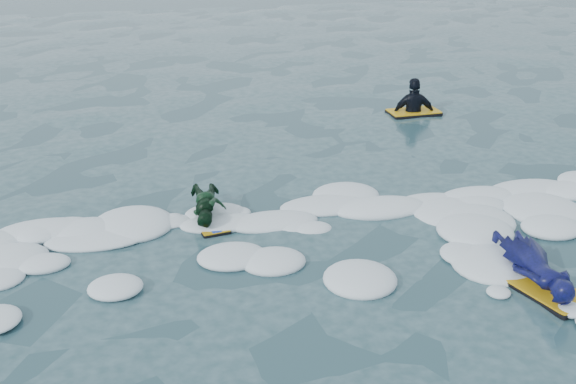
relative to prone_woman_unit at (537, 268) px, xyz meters
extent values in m
plane|color=#1C3B43|center=(-2.27, 0.94, -0.21)|extent=(120.00, 120.00, 0.00)
cube|color=black|center=(0.00, -0.22, -0.18)|extent=(0.88, 1.20, 0.05)
cube|color=gold|center=(0.00, -0.22, -0.14)|extent=(0.85, 1.17, 0.02)
imported|color=#0D0D5C|center=(0.00, 0.03, 0.02)|extent=(0.71, 1.65, 0.39)
cube|color=black|center=(-3.61, 2.42, -0.19)|extent=(0.52, 0.78, 0.04)
cube|color=gold|center=(-3.61, 2.42, -0.16)|extent=(0.50, 0.77, 0.01)
cube|color=blue|center=(-3.61, 2.42, -0.15)|extent=(0.25, 0.70, 0.00)
imported|color=#0E3418|center=(-3.61, 2.62, 0.01)|extent=(0.68, 1.15, 0.41)
cube|color=black|center=(1.19, 6.88, -0.18)|extent=(1.11, 0.65, 0.05)
cube|color=gold|center=(1.19, 6.88, -0.14)|extent=(1.09, 0.62, 0.02)
imported|color=black|center=(1.19, 6.88, -0.25)|extent=(1.00, 0.55, 1.62)
camera|label=1|loc=(-4.52, -6.70, 4.18)|focal=45.00mm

